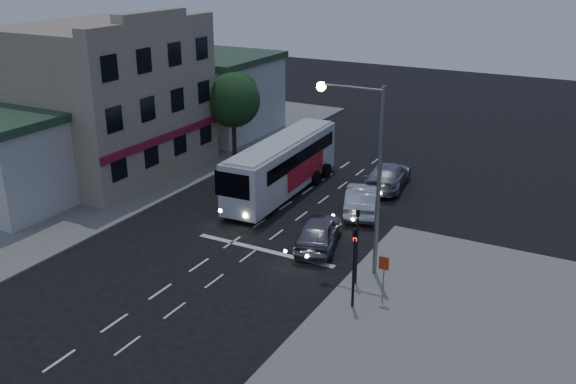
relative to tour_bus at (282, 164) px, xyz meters
The scene contains 15 objects.
ground 10.09m from the tour_bus, 82.87° to the right, with size 120.00×120.00×0.00m, color black.
sidewalk_near 19.93m from the tour_bus, 44.19° to the right, with size 12.00×24.00×0.12m, color slate.
sidewalk_far 12.06m from the tour_bus, behind, with size 12.00×50.00×0.12m, color slate.
road_markings 7.25m from the tour_bus, 68.92° to the right, with size 8.00×30.55×0.01m.
tour_bus is the anchor object (origin of this frame).
car_suv 8.23m from the tour_bus, 47.72° to the right, with size 1.97×4.91×1.67m, color slate.
car_sedan_a 5.81m from the tour_bus, ahead, with size 1.76×5.06×1.67m, color silver.
car_sedan_b 7.07m from the tour_bus, 37.50° to the left, with size 2.30×5.66×1.64m, color #8D8F9D.
traffic_signal_main 12.66m from the tour_bus, 45.72° to the right, with size 0.25×0.35×4.10m.
traffic_signal_side 14.59m from the tour_bus, 49.18° to the right, with size 0.18×0.15×4.10m.
regulatory_sign 14.57m from the tour_bus, 43.72° to the right, with size 0.45×0.12×2.20m.
streetlight 12.09m from the tour_bus, 41.67° to the right, with size 3.32×0.44×9.00m.
main_building 13.26m from the tour_bus, behind, with size 10.12×12.00×11.00m.
low_building_north 16.00m from the tour_bus, 140.35° to the left, with size 9.40×9.40×6.50m.
street_tree 9.07m from the tour_bus, 143.35° to the left, with size 4.00×4.00×6.20m.
Camera 1 is at (17.38, -23.91, 14.57)m, focal length 40.00 mm.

